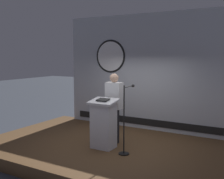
# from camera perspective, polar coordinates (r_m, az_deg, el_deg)

# --- Properties ---
(ground_plane) EXTENTS (40.00, 40.00, 0.00)m
(ground_plane) POSITION_cam_1_polar(r_m,az_deg,el_deg) (7.10, 0.07, -13.58)
(ground_plane) COLOR #383D47
(stage_platform) EXTENTS (6.40, 4.00, 0.30)m
(stage_platform) POSITION_cam_1_polar(r_m,az_deg,el_deg) (7.05, 0.07, -12.44)
(stage_platform) COLOR brown
(stage_platform) RESTS_ON ground
(banner_display) EXTENTS (5.15, 0.12, 3.41)m
(banner_display) POSITION_cam_1_polar(r_m,az_deg,el_deg) (8.32, 6.37, 3.52)
(banner_display) COLOR #B2B7C1
(banner_display) RESTS_ON stage_platform
(podium) EXTENTS (0.64, 0.50, 1.19)m
(podium) POSITION_cam_1_polar(r_m,az_deg,el_deg) (6.65, -1.75, -7.01)
(podium) COLOR silver
(podium) RESTS_ON stage_platform
(speaker_person) EXTENTS (0.40, 0.26, 1.75)m
(speaker_person) POSITION_cam_1_polar(r_m,az_deg,el_deg) (6.98, 0.45, -3.72)
(speaker_person) COLOR black
(speaker_person) RESTS_ON stage_platform
(microphone_stand) EXTENTS (0.24, 0.60, 1.55)m
(microphone_stand) POSITION_cam_1_polar(r_m,az_deg,el_deg) (6.28, 2.71, -8.12)
(microphone_stand) COLOR black
(microphone_stand) RESTS_ON stage_platform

